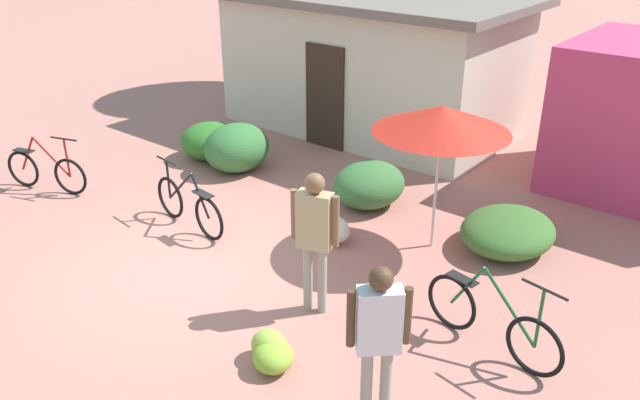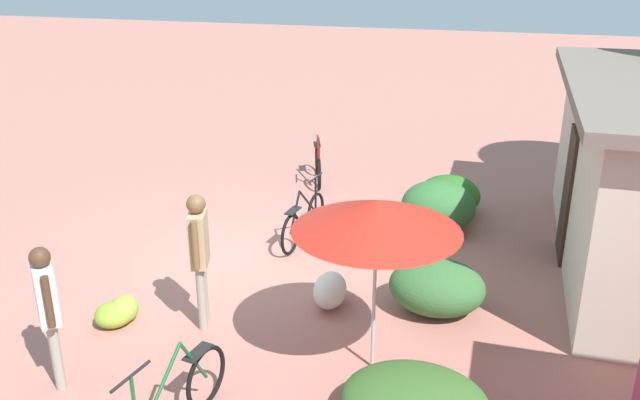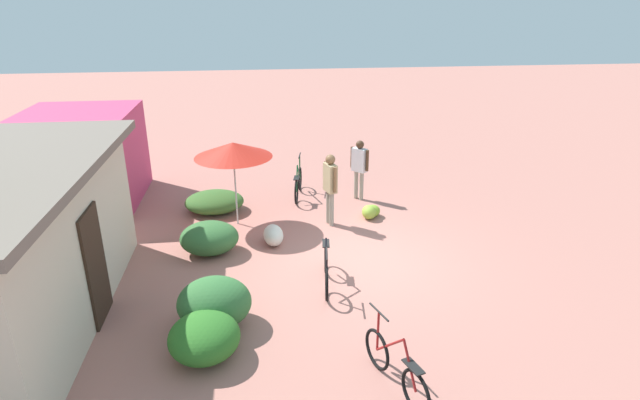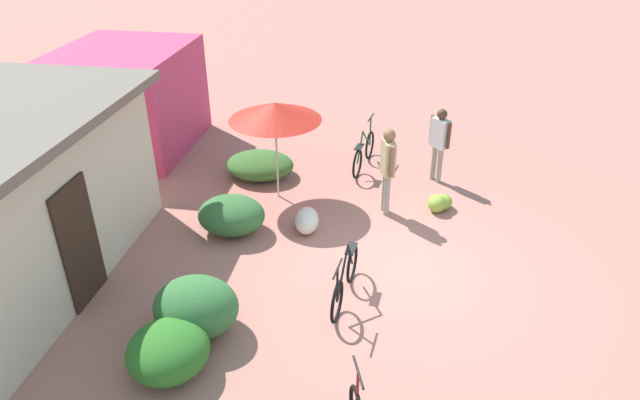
# 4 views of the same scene
# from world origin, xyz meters

# --- Properties ---
(ground_plane) EXTENTS (60.00, 60.00, 0.00)m
(ground_plane) POSITION_xyz_m (0.00, 0.00, 0.00)
(ground_plane) COLOR #B07064
(building_low) EXTENTS (6.19, 3.55, 2.77)m
(building_low) POSITION_xyz_m (-1.50, 6.30, 1.40)
(building_low) COLOR beige
(building_low) RESTS_ON ground
(hedge_bush_front_left) EXTENTS (1.13, 1.10, 0.68)m
(hedge_bush_front_left) POSITION_xyz_m (-2.78, 2.92, 0.34)
(hedge_bush_front_left) COLOR #2E6D25
(hedge_bush_front_left) RESTS_ON ground
(hedge_bush_front_right) EXTENTS (1.07, 1.24, 0.86)m
(hedge_bush_front_right) POSITION_xyz_m (-1.97, 2.81, 0.43)
(hedge_bush_front_right) COLOR #356E37
(hedge_bush_front_right) RESTS_ON ground
(hedge_bush_mid) EXTENTS (1.06, 1.26, 0.70)m
(hedge_bush_mid) POSITION_xyz_m (0.71, 3.10, 0.35)
(hedge_bush_mid) COLOR #366A35
(hedge_bush_mid) RESTS_ON ground
(hedge_bush_by_door) EXTENTS (1.25, 1.50, 0.52)m
(hedge_bush_by_door) POSITION_xyz_m (3.03, 3.16, 0.26)
(hedge_bush_by_door) COLOR #38662B
(hedge_bush_by_door) RESTS_ON ground
(market_umbrella) EXTENTS (1.82, 1.82, 2.05)m
(market_umbrella) POSITION_xyz_m (2.18, 2.55, 1.88)
(market_umbrella) COLOR beige
(market_umbrella) RESTS_ON ground
(bicycle_leftmost) EXTENTS (1.54, 0.57, 0.99)m
(bicycle_leftmost) POSITION_xyz_m (-3.81, 0.19, 0.35)
(bicycle_leftmost) COLOR black
(bicycle_leftmost) RESTS_ON ground
(bicycle_near_pile) EXTENTS (1.65, 0.26, 0.95)m
(bicycle_near_pile) POSITION_xyz_m (-0.91, 0.78, 0.36)
(bicycle_near_pile) COLOR black
(bicycle_near_pile) RESTS_ON ground
(bicycle_center_loaded) EXTENTS (1.70, 0.35, 1.04)m
(bicycle_center_loaded) POSITION_xyz_m (3.82, 0.93, 0.37)
(bicycle_center_loaded) COLOR black
(bicycle_center_loaded) RESTS_ON ground
(banana_pile_on_ground) EXTENTS (0.65, 0.63, 0.35)m
(banana_pile_on_ground) POSITION_xyz_m (2.16, -0.76, 0.16)
(banana_pile_on_ground) COLOR #83A531
(banana_pile_on_ground) RESTS_ON ground
(produce_sack) EXTENTS (0.74, 0.51, 0.44)m
(produce_sack) POSITION_xyz_m (0.95, 1.72, 0.22)
(produce_sack) COLOR silver
(produce_sack) RESTS_ON ground
(person_vendor) EXTENTS (0.56, 0.31, 1.77)m
(person_vendor) POSITION_xyz_m (1.87, 0.32, 1.09)
(person_vendor) COLOR gray
(person_vendor) RESTS_ON ground
(person_bystander) EXTENTS (0.44, 0.42, 1.65)m
(person_bystander) POSITION_xyz_m (3.42, -0.69, 1.01)
(person_bystander) COLOR gray
(person_bystander) RESTS_ON ground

